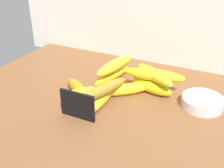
{
  "coord_description": "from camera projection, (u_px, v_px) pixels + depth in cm",
  "views": [
    {
      "loc": [
        30.38,
        -64.46,
        48.64
      ],
      "look_at": [
        -3.17,
        4.07,
        8.0
      ],
      "focal_mm": 43.07,
      "sensor_mm": 36.0,
      "label": 1
    }
  ],
  "objects": [
    {
      "name": "banana_6",
      "position": [
        115.0,
        65.0,
        0.98
      ],
      "size": [
        8.03,
        20.97,
        4.37
      ],
      "primitive_type": "ellipsoid",
      "rotation": [
        0.0,
        0.0,
        4.53
      ],
      "color": "yellow",
      "rests_on": "banana_5"
    },
    {
      "name": "banana_3",
      "position": [
        90.0,
        93.0,
        0.87
      ],
      "size": [
        14.93,
        12.45,
        4.31
      ],
      "primitive_type": "ellipsoid",
      "rotation": [
        0.0,
        0.0,
        3.77
      ],
      "color": "yellow",
      "rests_on": "counter_top"
    },
    {
      "name": "banana_8",
      "position": [
        154.0,
        75.0,
        0.9
      ],
      "size": [
        20.85,
        6.86,
        4.18
      ],
      "primitive_type": "ellipsoid",
      "rotation": [
        0.0,
        0.0,
        6.42
      ],
      "color": "yellow",
      "rests_on": "banana_4"
    },
    {
      "name": "banana_0",
      "position": [
        103.0,
        97.0,
        0.85
      ],
      "size": [
        4.33,
        20.6,
        3.53
      ],
      "primitive_type": "ellipsoid",
      "rotation": [
        0.0,
        0.0,
        4.75
      ],
      "color": "gold",
      "rests_on": "counter_top"
    },
    {
      "name": "banana_1",
      "position": [
        78.0,
        89.0,
        0.9
      ],
      "size": [
        15.09,
        11.71,
        3.96
      ],
      "primitive_type": "ellipsoid",
      "rotation": [
        0.0,
        0.0,
        5.71
      ],
      "color": "#B38A17",
      "rests_on": "counter_top"
    },
    {
      "name": "banana_2",
      "position": [
        126.0,
        89.0,
        0.9
      ],
      "size": [
        16.24,
        14.77,
        3.84
      ],
      "primitive_type": "ellipsoid",
      "rotation": [
        0.0,
        0.0,
        3.85
      ],
      "color": "yellow",
      "rests_on": "counter_top"
    },
    {
      "name": "banana_4",
      "position": [
        151.0,
        87.0,
        0.91
      ],
      "size": [
        15.96,
        7.33,
        4.15
      ],
      "primitive_type": "ellipsoid",
      "rotation": [
        0.0,
        0.0,
        6.07
      ],
      "color": "yellow",
      "rests_on": "counter_top"
    },
    {
      "name": "counter_top",
      "position": [
        115.0,
        110.0,
        0.85
      ],
      "size": [
        110.0,
        76.0,
        3.0
      ],
      "primitive_type": "cube",
      "color": "brown",
      "rests_on": "ground"
    },
    {
      "name": "banana_7",
      "position": [
        154.0,
        75.0,
        0.9
      ],
      "size": [
        17.38,
        13.63,
        4.0
      ],
      "primitive_type": "ellipsoid",
      "rotation": [
        0.0,
        0.0,
        5.68
      ],
      "color": "yellow",
      "rests_on": "banana_4"
    },
    {
      "name": "banana_5",
      "position": [
        112.0,
        75.0,
        0.99
      ],
      "size": [
        7.78,
        20.01,
        3.46
      ],
      "primitive_type": "ellipsoid",
      "rotation": [
        0.0,
        0.0,
        4.49
      ],
      "color": "yellow",
      "rests_on": "counter_top"
    },
    {
      "name": "banana_9",
      "position": [
        103.0,
        90.0,
        0.82
      ],
      "size": [
        10.05,
        20.04,
        3.75
      ],
      "primitive_type": "ellipsoid",
      "rotation": [
        0.0,
        0.0,
        4.38
      ],
      "color": "olive",
      "rests_on": "banana_0"
    },
    {
      "name": "chalkboard_sign",
      "position": [
        78.0,
        106.0,
        0.77
      ],
      "size": [
        11.0,
        1.8,
        8.4
      ],
      "color": "black",
      "rests_on": "counter_top"
    },
    {
      "name": "fruit_bowl",
      "position": [
        202.0,
        102.0,
        0.83
      ],
      "size": [
        12.84,
        12.84,
        3.26
      ],
      "primitive_type": "cylinder",
      "color": "silver",
      "rests_on": "counter_top"
    }
  ]
}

